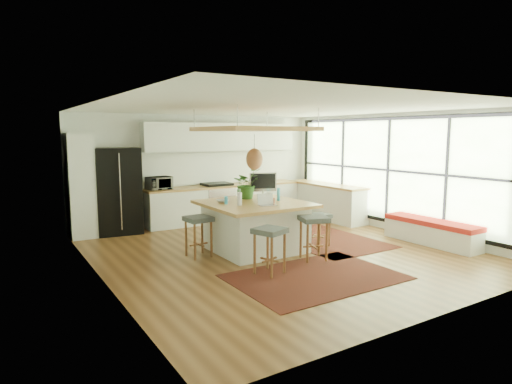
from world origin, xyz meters
TOP-DOWN VIEW (x-y plane):
  - floor at (0.00, 0.00)m, footprint 7.00×7.00m
  - ceiling at (0.00, 0.00)m, footprint 7.00×7.00m
  - wall_back at (0.00, 3.50)m, footprint 6.50×0.00m
  - wall_front at (0.00, -3.50)m, footprint 6.50×0.00m
  - wall_left at (-3.25, 0.00)m, footprint 0.00×7.00m
  - wall_right at (3.25, 0.00)m, footprint 0.00×7.00m
  - window_wall at (3.22, 0.00)m, footprint 0.10×6.20m
  - pantry at (-2.95, 3.18)m, footprint 0.55×0.60m
  - back_counter_base at (0.55, 3.18)m, footprint 4.20×0.60m
  - back_counter_top at (0.55, 3.18)m, footprint 4.24×0.64m
  - backsplash at (0.55, 3.48)m, footprint 4.20×0.02m
  - upper_cabinets at (0.55, 3.32)m, footprint 4.20×0.34m
  - range at (0.30, 3.18)m, footprint 0.76×0.62m
  - right_counter_base at (2.93, 2.00)m, footprint 0.60×2.50m
  - right_counter_top at (2.93, 2.00)m, footprint 0.64×2.54m
  - window_bench at (2.95, -1.20)m, footprint 0.52×2.00m
  - ceiling_panel at (-0.30, 0.40)m, footprint 1.86×1.86m
  - rug_near at (-0.39, -1.56)m, footprint 2.60×1.80m
  - rug_right at (1.32, 0.20)m, footprint 1.80×2.60m
  - fridge at (-2.18, 3.17)m, footprint 1.05×0.87m
  - island at (-0.34, 0.33)m, footprint 1.85×1.85m
  - stool_near_left at (-0.91, -1.04)m, footprint 0.57×0.57m
  - stool_near_right at (0.20, -0.79)m, footprint 0.59×0.59m
  - stool_right_front at (0.88, -0.13)m, footprint 0.40×0.40m
  - stool_right_back at (1.05, 0.70)m, footprint 0.48×0.48m
  - stool_left_side at (-1.46, 0.46)m, footprint 0.47×0.47m
  - laptop at (-0.34, -0.13)m, footprint 0.36×0.38m
  - monitor at (0.13, 0.75)m, footprint 0.60×0.39m
  - microwave at (-1.22, 3.18)m, footprint 0.58×0.37m
  - island_plant at (-0.21, 0.84)m, footprint 0.69×0.74m
  - island_bowl at (-0.87, 0.63)m, footprint 0.24×0.24m
  - island_bottle_0 at (-0.89, 0.43)m, footprint 0.07×0.07m
  - island_bottle_1 at (-0.74, 0.18)m, footprint 0.07×0.07m
  - island_bottle_2 at (-0.09, 0.03)m, footprint 0.07×0.07m
  - island_bottle_3 at (0.01, 0.38)m, footprint 0.07×0.07m
  - island_bottle_4 at (-0.54, 0.58)m, footprint 0.07×0.07m
  - island_bottle_5 at (0.16, 0.23)m, footprint 0.07×0.07m

SIDE VIEW (x-z plane):
  - floor at x=0.00m, z-range 0.00..0.00m
  - rug_near at x=-0.39m, z-range 0.00..0.01m
  - rug_right at x=1.32m, z-range 0.00..0.01m
  - window_bench at x=2.95m, z-range 0.00..0.50m
  - stool_near_left at x=-0.91m, z-range -0.02..0.73m
  - stool_near_right at x=0.20m, z-range -0.04..0.75m
  - stool_right_front at x=0.88m, z-range 0.03..0.68m
  - stool_right_back at x=1.05m, z-range 0.03..0.68m
  - stool_left_side at x=-1.46m, z-range -0.02..0.73m
  - back_counter_base at x=0.55m, z-range 0.00..0.88m
  - right_counter_base at x=2.93m, z-range 0.00..0.88m
  - island at x=-0.34m, z-range 0.00..0.93m
  - range at x=0.30m, z-range 0.00..1.00m
  - back_counter_top at x=0.55m, z-range 0.88..0.93m
  - right_counter_top at x=2.93m, z-range 0.88..0.93m
  - fridge at x=-2.18m, z-range -0.04..1.89m
  - island_bowl at x=-0.87m, z-range 0.93..0.99m
  - island_bottle_0 at x=-0.89m, z-range 0.93..1.12m
  - island_bottle_1 at x=-0.74m, z-range 0.93..1.12m
  - island_bottle_2 at x=-0.09m, z-range 0.93..1.12m
  - island_bottle_3 at x=0.01m, z-range 0.93..1.12m
  - island_bottle_4 at x=-0.54m, z-range 0.93..1.12m
  - island_bottle_5 at x=0.16m, z-range 0.93..1.12m
  - laptop at x=-0.34m, z-range 0.93..1.17m
  - microwave at x=-1.22m, z-range 0.93..1.30m
  - pantry at x=-2.95m, z-range 0.00..2.25m
  - island_plant at x=-0.21m, z-range 0.93..1.41m
  - monitor at x=0.13m, z-range 0.93..1.45m
  - wall_back at x=0.00m, z-range -1.90..4.60m
  - wall_front at x=0.00m, z-range -1.90..4.60m
  - wall_left at x=-3.25m, z-range -2.15..4.85m
  - wall_right at x=3.25m, z-range -2.15..4.85m
  - backsplash at x=0.55m, z-range 0.95..1.75m
  - window_wall at x=3.22m, z-range 0.10..2.70m
  - ceiling_panel at x=-0.30m, z-range 1.65..2.45m
  - upper_cabinets at x=0.55m, z-range 1.80..2.50m
  - ceiling at x=0.00m, z-range 2.70..2.70m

